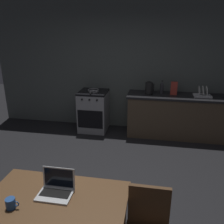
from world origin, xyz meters
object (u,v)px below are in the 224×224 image
Objects in this scene: coffee_mug at (11,203)px; bottle_b at (162,87)px; frying_pan at (93,91)px; stove_oven at (94,111)px; cereal_box at (174,88)px; laptop at (56,189)px; electric_kettle at (149,88)px; dining_table at (55,207)px; dish_rack at (202,94)px.

bottle_b reaches higher than coffee_mug.
coffee_mug is at bearing -87.97° from frying_pan.
stove_oven is 1.79m from cereal_box.
laptop is 0.40m from coffee_mug.
electric_kettle is at bearing 72.51° from coffee_mug.
stove_oven is 3.25m from dining_table.
stove_oven is 2.62× the size of dish_rack.
cereal_box reaches higher than coffee_mug.
dish_rack is (1.78, 3.21, 0.29)m from dining_table.
bottle_b is at bearing 4.35° from frying_pan.
dish_rack is (2.23, 0.03, 0.02)m from frying_pan.
cereal_box reaches higher than laptop.
dining_table is 3.17× the size of frying_pan.
cereal_box is at bearing 65.25° from coffee_mug.
bottle_b reaches higher than laptop.
stove_oven is at bearing 98.20° from dining_table.
frying_pan is at bearing -178.32° from cereal_box.
coffee_mug is (-0.33, -0.14, 0.12)m from dining_table.
cereal_box is at bearing 54.48° from laptop.
bottle_b is (1.43, 0.11, 0.10)m from frying_pan.
coffee_mug is (0.12, -3.33, -0.15)m from frying_pan.
bottle_b reaches higher than cereal_box.
cereal_box is at bearing 177.95° from dish_rack.
cereal_box reaches higher than dish_rack.
frying_pan reaches higher than stove_oven.
dining_table is at bearing 23.32° from coffee_mug.
electric_kettle is 1.06m from dish_rack.
cereal_box is (1.23, 3.23, 0.38)m from dining_table.
electric_kettle is 0.62× the size of frying_pan.
frying_pan is (0.01, -0.03, 0.47)m from stove_oven.
laptop is at bearing 39.36° from coffee_mug.
cereal_box is (0.50, 0.02, 0.01)m from electric_kettle.
frying_pan reaches higher than dining_table.
dining_table is 5.08× the size of electric_kettle.
laptop is 0.77× the size of frying_pan.
frying_pan is at bearing -175.65° from bottle_b.
coffee_mug is 0.46× the size of cereal_box.
electric_kettle is 0.94× the size of bottle_b.
coffee_mug is at bearing -107.49° from electric_kettle.
laptop reaches higher than dining_table.
bottle_b reaches higher than electric_kettle.
bottle_b reaches higher than dining_table.
frying_pan is 1.68m from cereal_box.
dining_table is 3.46m from bottle_b.
electric_kettle is 0.76× the size of dish_rack.
bottle_b is (1.32, 3.44, 0.26)m from coffee_mug.
stove_oven is 2.79× the size of laptop.
bottle_b is at bearing 69.04° from coffee_mug.
dining_table is at bearing -119.05° from dish_rack.
dining_table is 3.31m from electric_kettle.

